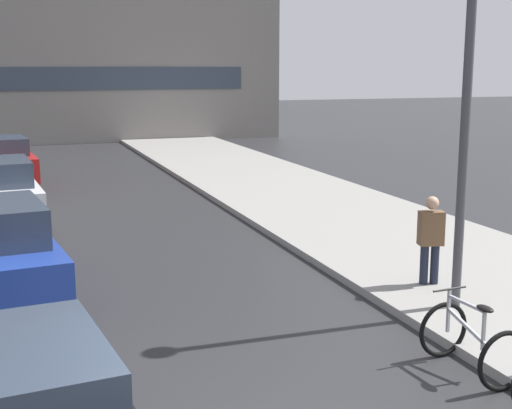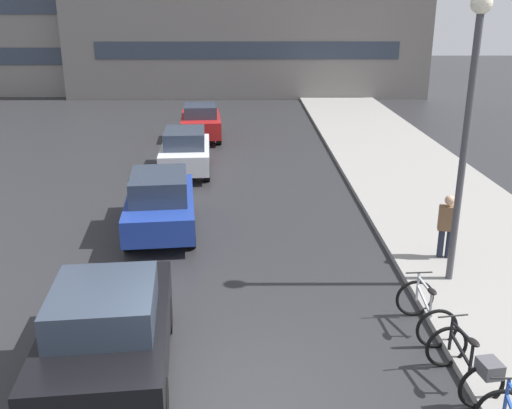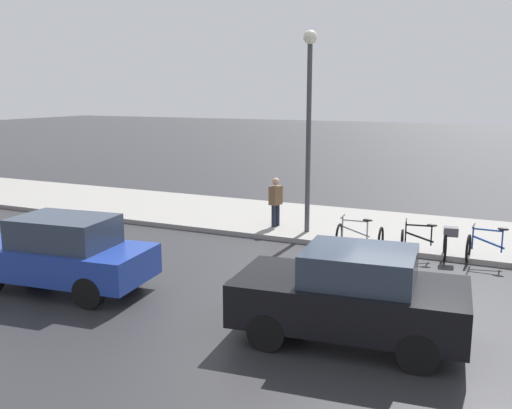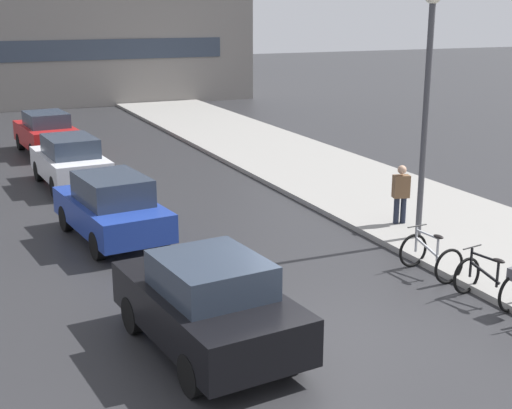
{
  "view_description": "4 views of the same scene",
  "coord_description": "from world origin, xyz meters",
  "views": [
    {
      "loc": [
        -1.79,
        -5.12,
        3.72
      ],
      "look_at": [
        1.92,
        5.39,
        1.56
      ],
      "focal_mm": 50.0,
      "sensor_mm": 36.0,
      "label": 1
    },
    {
      "loc": [
        0.3,
        -7.28,
        5.51
      ],
      "look_at": [
        0.43,
        4.82,
        1.4
      ],
      "focal_mm": 40.0,
      "sensor_mm": 36.0,
      "label": 2
    },
    {
      "loc": [
        -10.86,
        -1.92,
        4.17
      ],
      "look_at": [
        0.46,
        3.39,
        1.7
      ],
      "focal_mm": 40.0,
      "sensor_mm": 36.0,
      "label": 3
    },
    {
      "loc": [
        -5.52,
        -9.48,
        5.39
      ],
      "look_at": [
        1.08,
        5.37,
        0.88
      ],
      "focal_mm": 50.0,
      "sensor_mm": 36.0,
      "label": 4
    }
  ],
  "objects": [
    {
      "name": "car_blue",
      "position": [
        -2.04,
        6.8,
        0.8
      ],
      "size": [
        2.14,
        4.12,
        1.6
      ],
      "color": "navy",
      "rests_on": "ground"
    },
    {
      "name": "bicycle_nearest",
      "position": [
        3.66,
        -1.62,
        0.5
      ],
      "size": [
        0.76,
        1.45,
        0.98
      ],
      "color": "black",
      "rests_on": "ground"
    },
    {
      "name": "bicycle_second",
      "position": [
        3.58,
        0.02,
        0.48
      ],
      "size": [
        0.9,
        1.43,
        0.99
      ],
      "color": "black",
      "rests_on": "ground"
    },
    {
      "name": "sidewalk_kerb",
      "position": [
        6.0,
        10.0,
        0.07
      ],
      "size": [
        4.8,
        60.0,
        0.14
      ],
      "primitive_type": "cube",
      "color": "gray",
      "rests_on": "ground"
    },
    {
      "name": "ground_plane",
      "position": [
        0.0,
        0.0,
        0.0
      ],
      "size": [
        140.0,
        140.0,
        0.0
      ],
      "primitive_type": "plane",
      "color": "#28282B"
    },
    {
      "name": "pedestrian",
      "position": [
        4.76,
        4.74,
        0.92
      ],
      "size": [
        0.45,
        0.33,
        1.63
      ],
      "color": "#1E2333",
      "rests_on": "ground"
    },
    {
      "name": "car_black",
      "position": [
        -1.92,
        0.5,
        0.81
      ],
      "size": [
        2.25,
        4.02,
        1.61
      ],
      "color": "black",
      "rests_on": "ground"
    },
    {
      "name": "streetlamp",
      "position": [
        4.51,
        3.63,
        3.78
      ],
      "size": [
        0.39,
        0.39,
        5.84
      ],
      "color": "#424247",
      "rests_on": "ground"
    },
    {
      "name": "bicycle_third",
      "position": [
        3.44,
        1.77,
        0.41
      ],
      "size": [
        0.82,
        1.21,
        0.96
      ],
      "color": "black",
      "rests_on": "ground"
    }
  ]
}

